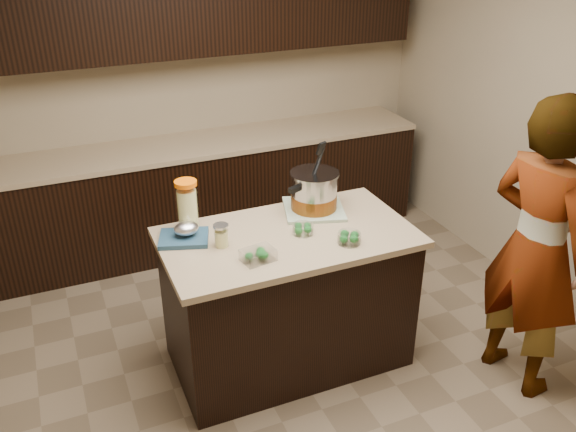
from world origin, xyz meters
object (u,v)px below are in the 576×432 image
object	(u,v)px
stock_pot	(314,193)
lemonade_pitcher	(188,208)
person	(536,249)
island	(288,299)

from	to	relation	value
stock_pot	lemonade_pitcher	xyz separation A→B (m)	(-0.78, 0.05, 0.03)
stock_pot	person	size ratio (longest dim) A/B	0.24
island	person	xyz separation A→B (m)	(1.21, -0.68, 0.44)
lemonade_pitcher	island	bearing A→B (deg)	-27.85
lemonade_pitcher	person	xyz separation A→B (m)	(1.73, -0.95, -0.16)
lemonade_pitcher	person	world-z (taller)	person
stock_pot	lemonade_pitcher	bearing A→B (deg)	154.76
island	person	distance (m)	1.46
island	person	world-z (taller)	person
lemonade_pitcher	person	distance (m)	1.98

